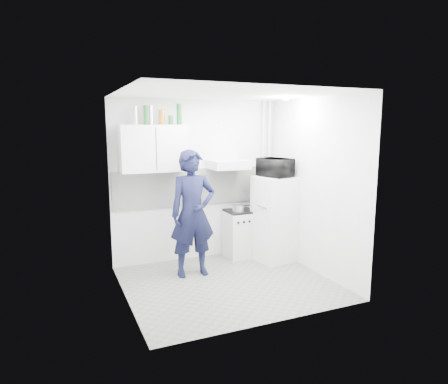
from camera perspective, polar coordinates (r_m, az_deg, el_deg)
name	(u,v)px	position (r m, az deg, el deg)	size (l,w,h in m)	color
floor	(228,283)	(5.75, 0.56, -12.88)	(2.80, 2.80, 0.00)	#5C5D4F
ceiling	(228,94)	(5.35, 0.61, 13.89)	(2.80, 2.80, 0.00)	white
wall_back	(197,181)	(6.55, -3.88, 1.63)	(2.80, 2.80, 0.00)	white
wall_left	(123,199)	(5.00, -14.22, -1.03)	(2.60, 2.60, 0.00)	white
wall_right	(314,186)	(6.10, 12.69, 0.85)	(2.60, 2.60, 0.00)	white
person	(193,214)	(5.82, -4.48, -3.08)	(0.68, 0.44, 1.85)	black
stove	(240,234)	(6.76, 2.30, -6.04)	(0.48, 0.48, 0.77)	silver
fridge	(274,219)	(6.55, 7.21, -3.83)	(0.57, 0.57, 1.38)	white
stove_top	(240,211)	(6.66, 2.32, -2.73)	(0.46, 0.46, 0.03)	black
saucepan	(238,208)	(6.56, 2.03, -2.31)	(0.20, 0.20, 0.11)	silver
microwave	(275,168)	(6.41, 7.36, 3.49)	(0.36, 0.53, 0.30)	black
bottle_b	(135,116)	(6.06, -12.57, 10.62)	(0.07, 0.07, 0.27)	silver
bottle_c	(146,115)	(6.09, -11.12, 10.73)	(0.07, 0.07, 0.28)	#144C1E
bottle_d	(151,115)	(6.10, -10.40, 10.73)	(0.06, 0.06, 0.28)	silver
canister_a	(162,117)	(6.14, -8.89, 10.50)	(0.09, 0.09, 0.22)	brown
canister_b	(171,120)	(6.18, -7.62, 10.14)	(0.07, 0.07, 0.14)	#144C1E
bottle_e	(179,114)	(6.22, -6.43, 10.97)	(0.08, 0.08, 0.32)	#144C1E
upper_cabinet	(153,148)	(6.12, -10.05, 6.14)	(1.00, 0.35, 0.70)	white
range_hood	(228,165)	(6.45, 0.62, 3.95)	(0.60, 0.50, 0.14)	silver
backsplash	(197,187)	(6.55, -3.82, 0.74)	(2.74, 0.03, 0.60)	white
pipe_a	(269,177)	(7.02, 6.40, 2.11)	(0.05, 0.05, 2.60)	silver
pipe_b	(263,178)	(6.96, 5.54, 2.06)	(0.04, 0.04, 2.60)	silver
ceiling_spot_fixture	(286,99)	(5.99, 8.80, 13.00)	(0.10, 0.10, 0.02)	white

